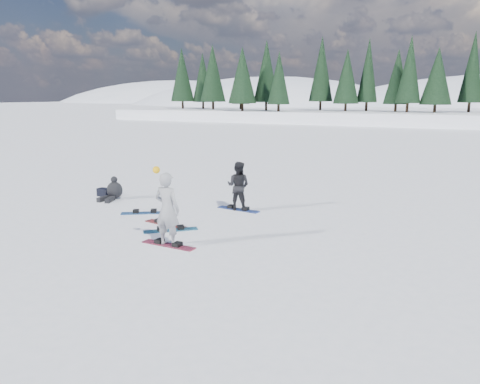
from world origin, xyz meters
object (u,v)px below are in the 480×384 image
object	(u,v)px
seated_rider	(114,191)
gear_bag	(104,192)
snowboard_loose_a	(171,230)
snowboarder_woman	(167,209)
snowboard_loose_b	(166,224)
snowboarder_man	(238,186)
snowboard_loose_c	(145,213)

from	to	relation	value
seated_rider	gear_bag	distance (m)	0.76
gear_bag	snowboard_loose_a	world-z (taller)	gear_bag
gear_bag	snowboarder_woman	bearing A→B (deg)	-34.77
snowboarder_woman	snowboard_loose_b	distance (m)	2.18
snowboarder_woman	snowboarder_man	distance (m)	4.13
snowboarder_man	snowboard_loose_a	world-z (taller)	snowboarder_man
snowboard_loose_c	snowboard_loose_b	size ratio (longest dim) A/B	1.00
gear_bag	snowboard_loose_a	distance (m)	5.56
gear_bag	seated_rider	bearing A→B (deg)	-19.92
snowboarder_woman	snowboarder_man	xyz separation A→B (m)	(-0.07, 4.13, -0.14)
snowboarder_man	snowboard_loose_b	bearing A→B (deg)	61.91
seated_rider	gear_bag	xyz separation A→B (m)	(-0.70, 0.25, -0.17)
snowboard_loose_a	seated_rider	bearing A→B (deg)	108.16
snowboarder_man	seated_rider	bearing A→B (deg)	1.78
snowboard_loose_a	snowboard_loose_c	world-z (taller)	same
snowboarder_woman	snowboard_loose_c	size ratio (longest dim) A/B	1.35
seated_rider	snowboard_loose_b	xyz separation A→B (m)	(3.67, -2.01, -0.31)
snowboard_loose_b	snowboard_loose_c	bearing A→B (deg)	160.55
gear_bag	snowboard_loose_b	bearing A→B (deg)	-27.41
snowboard_loose_b	gear_bag	bearing A→B (deg)	163.69
snowboard_loose_a	snowboard_loose_c	xyz separation A→B (m)	(-1.85, 1.27, 0.00)
snowboard_loose_b	snowboard_loose_a	bearing A→B (deg)	-32.55
gear_bag	snowboard_loose_b	distance (m)	4.92
gear_bag	snowboard_loose_a	xyz separation A→B (m)	(4.85, -2.72, -0.14)
snowboarder_man	gear_bag	size ratio (longest dim) A/B	3.57
snowboard_loose_b	snowboarder_man	bearing A→B (deg)	77.59
gear_bag	snowboard_loose_b	world-z (taller)	gear_bag
snowboarder_woman	snowboard_loose_c	distance (m)	3.62
seated_rider	snowboard_loose_a	distance (m)	4.84
gear_bag	snowboard_loose_c	world-z (taller)	gear_bag
snowboarder_man	gear_bag	distance (m)	5.52
seated_rider	snowboard_loose_b	world-z (taller)	seated_rider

